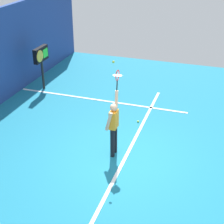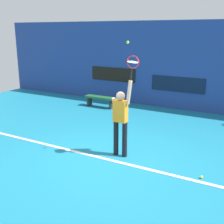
{
  "view_description": "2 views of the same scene",
  "coord_description": "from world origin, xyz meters",
  "views": [
    {
      "loc": [
        -8.01,
        -2.38,
        5.92
      ],
      "look_at": [
        0.01,
        0.3,
        1.5
      ],
      "focal_mm": 54.78,
      "sensor_mm": 36.0,
      "label": 1
    },
    {
      "loc": [
        3.39,
        -5.89,
        3.14
      ],
      "look_at": [
        -0.15,
        0.39,
        1.11
      ],
      "focal_mm": 46.62,
      "sensor_mm": 36.0,
      "label": 2
    }
  ],
  "objects": [
    {
      "name": "ground_plane",
      "position": [
        0.0,
        0.0,
        0.0
      ],
      "size": [
        18.0,
        18.0,
        0.0
      ],
      "primitive_type": "plane",
      "color": "teal"
    },
    {
      "name": "back_wall",
      "position": [
        0.0,
        5.65,
        1.76
      ],
      "size": [
        18.0,
        0.2,
        3.53
      ],
      "primitive_type": "cube",
      "color": "navy",
      "rests_on": "ground_plane"
    },
    {
      "name": "sponsor_banner_center",
      "position": [
        0.0,
        5.53,
        1.03
      ],
      "size": [
        2.2,
        0.03,
        0.6
      ],
      "primitive_type": "cube",
      "color": "#0C1933"
    },
    {
      "name": "sponsor_banner_portside",
      "position": [
        -3.0,
        5.53,
        1.22
      ],
      "size": [
        2.2,
        0.03,
        0.6
      ],
      "primitive_type": "cube",
      "color": "black"
    },
    {
      "name": "court_baseline",
      "position": [
        0.0,
        -0.1,
        0.01
      ],
      "size": [
        10.0,
        0.1,
        0.01
      ],
      "primitive_type": "cube",
      "color": "white",
      "rests_on": "ground_plane"
    },
    {
      "name": "tennis_player",
      "position": [
        0.15,
        0.3,
        1.01
      ],
      "size": [
        0.56,
        0.31,
        1.99
      ],
      "color": "black",
      "rests_on": "ground_plane"
    },
    {
      "name": "tennis_racket",
      "position": [
        0.46,
        0.29,
        2.39
      ],
      "size": [
        0.35,
        0.27,
        0.62
      ],
      "color": "black"
    },
    {
      "name": "tennis_ball",
      "position": [
        0.29,
        0.36,
        2.87
      ],
      "size": [
        0.07,
        0.07,
        0.07
      ],
      "primitive_type": "sphere",
      "color": "#CCE033"
    },
    {
      "name": "court_bench",
      "position": [
        -2.9,
        4.26,
        0.34
      ],
      "size": [
        1.4,
        0.36,
        0.45
      ],
      "color": "#1E592D",
      "rests_on": "ground_plane"
    },
    {
      "name": "water_bottle",
      "position": [
        -1.92,
        4.26,
        0.12
      ],
      "size": [
        0.07,
        0.07,
        0.24
      ],
      "primitive_type": "cylinder",
      "color": "#338CD8",
      "rests_on": "ground_plane"
    },
    {
      "name": "spare_ball",
      "position": [
        2.28,
        0.09,
        0.03
      ],
      "size": [
        0.07,
        0.07,
        0.07
      ],
      "primitive_type": "sphere",
      "color": "#CCE033",
      "rests_on": "ground_plane"
    }
  ]
}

